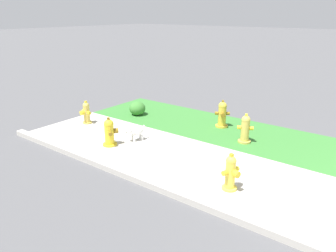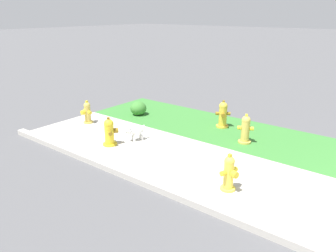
{
  "view_description": "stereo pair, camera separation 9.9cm",
  "coord_description": "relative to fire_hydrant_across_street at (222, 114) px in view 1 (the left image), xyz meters",
  "views": [
    {
      "loc": [
        -1.27,
        -5.15,
        2.97
      ],
      "look_at": [
        -5.69,
        0.67,
        0.4
      ],
      "focal_mm": 35.0,
      "sensor_mm": 36.0,
      "label": 1
    },
    {
      "loc": [
        -1.19,
        -5.09,
        2.97
      ],
      "look_at": [
        -5.69,
        0.67,
        0.4
      ],
      "focal_mm": 35.0,
      "sensor_mm": 36.0,
      "label": 2
    }
  ],
  "objects": [
    {
      "name": "fire_hydrant_mid_block",
      "position": [
        1.71,
        -2.87,
        -0.03
      ],
      "size": [
        0.33,
        0.36,
        0.69
      ],
      "rotation": [
        0.0,
        0.0,
        4.39
      ],
      "color": "yellow",
      "rests_on": "ground"
    },
    {
      "name": "fire_hydrant_at_driveway",
      "position": [
        -1.45,
        -2.74,
        -0.03
      ],
      "size": [
        0.38,
        0.37,
        0.68
      ],
      "rotation": [
        0.0,
        0.0,
        5.71
      ],
      "color": "yellow",
      "rests_on": "ground"
    },
    {
      "name": "fire_hydrant_by_grass_verge",
      "position": [
        0.97,
        -0.66,
        -0.01
      ],
      "size": [
        0.38,
        0.36,
        0.72
      ],
      "rotation": [
        0.0,
        0.0,
        0.43
      ],
      "color": "gold",
      "rests_on": "ground"
    },
    {
      "name": "fire_hydrant_across_street",
      "position": [
        0.0,
        0.0,
        0.0
      ],
      "size": [
        0.38,
        0.37,
        0.74
      ],
      "rotation": [
        0.0,
        0.0,
        3.73
      ],
      "color": "gold",
      "rests_on": "ground"
    },
    {
      "name": "shrub_bush_mid_verge",
      "position": [
        -2.55,
        -0.58,
        -0.15
      ],
      "size": [
        0.48,
        0.48,
        0.41
      ],
      "color": "#3D7F33",
      "rests_on": "ground"
    },
    {
      "name": "small_white_dog",
      "position": [
        -1.16,
        -2.17,
        -0.11
      ],
      "size": [
        0.32,
        0.46,
        0.42
      ],
      "rotation": [
        0.0,
        0.0,
        4.29
      ],
      "color": "white",
      "rests_on": "ground"
    },
    {
      "name": "fire_hydrant_far_end",
      "position": [
        -3.13,
        -2.02,
        -0.05
      ],
      "size": [
        0.36,
        0.33,
        0.65
      ],
      "rotation": [
        0.0,
        0.0,
        2.98
      ],
      "color": "gold",
      "rests_on": "ground"
    }
  ]
}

